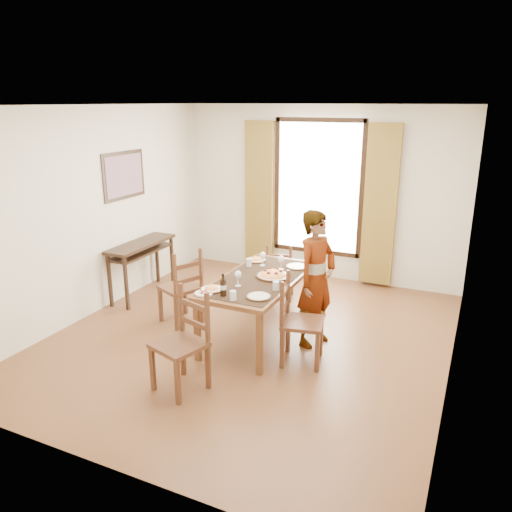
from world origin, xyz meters
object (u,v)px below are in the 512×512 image
at_px(dining_table, 259,283).
at_px(man, 316,279).
at_px(console_table, 141,250).
at_px(pasta_platter, 273,273).

relative_size(dining_table, man, 1.10).
relative_size(console_table, pasta_platter, 3.00).
relative_size(man, pasta_platter, 3.98).
relative_size(console_table, dining_table, 0.69).
xyz_separation_m(console_table, man, (2.76, -0.39, 0.11)).
distance_m(console_table, dining_table, 2.17).
height_order(console_table, dining_table, console_table).
height_order(dining_table, pasta_platter, pasta_platter).
bearing_deg(pasta_platter, console_table, 168.94).
bearing_deg(console_table, dining_table, -13.88).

